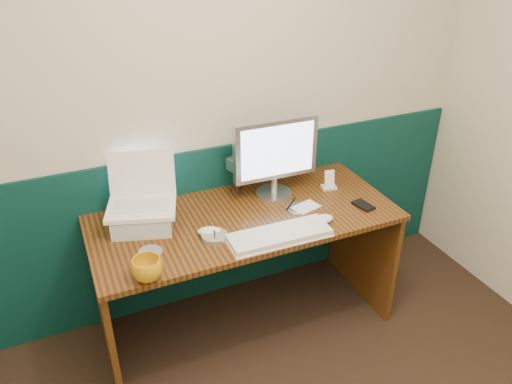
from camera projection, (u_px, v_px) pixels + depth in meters
name	position (u px, v px, depth m)	size (l,w,h in m)	color
back_wall	(187.00, 107.00, 2.61)	(3.50, 0.04, 2.50)	beige
wainscot	(196.00, 228.00, 2.96)	(3.48, 0.02, 1.00)	#062C2E
desk	(245.00, 272.00, 2.80)	(1.60, 0.70, 0.75)	#351C09
laptop_riser	(143.00, 218.00, 2.50)	(0.29, 0.25, 0.10)	silver
laptop	(139.00, 185.00, 2.41)	(0.33, 0.26, 0.28)	white
monitor	(275.00, 157.00, 2.70)	(0.47, 0.13, 0.47)	#B6B5BB
keyboard	(279.00, 236.00, 2.43)	(0.50, 0.17, 0.03)	white
mouse_right	(322.00, 219.00, 2.55)	(0.12, 0.07, 0.04)	white
mouse_left	(209.00, 231.00, 2.45)	(0.12, 0.07, 0.04)	white
mug	(147.00, 269.00, 2.14)	(0.13, 0.13, 0.10)	orange
camcorder	(237.00, 176.00, 2.79)	(0.09, 0.13, 0.20)	#BCBCC1
cd_spindle	(215.00, 237.00, 2.42)	(0.13, 0.13, 0.03)	silver
cd_loose_a	(150.00, 252.00, 2.34)	(0.11, 0.11, 0.00)	silver
cd_loose_b	(298.00, 208.00, 2.68)	(0.13, 0.13, 0.00)	silver
pen	(291.00, 204.00, 2.72)	(0.01, 0.01, 0.14)	black
papers	(306.00, 207.00, 2.69)	(0.14, 0.10, 0.00)	silver
dock	(329.00, 187.00, 2.87)	(0.08, 0.06, 0.02)	white
music_player	(329.00, 178.00, 2.85)	(0.06, 0.01, 0.10)	white
pda	(363.00, 205.00, 2.69)	(0.07, 0.12, 0.01)	black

